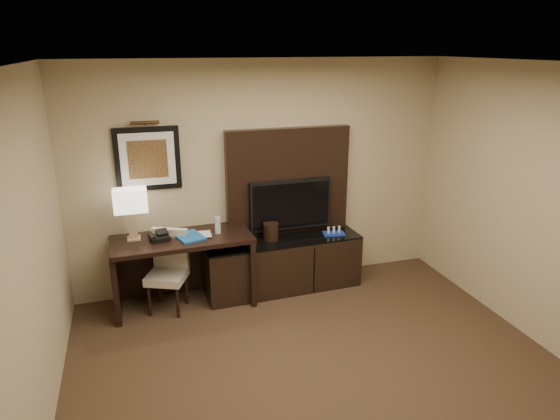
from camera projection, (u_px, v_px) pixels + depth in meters
name	position (u px, v px, depth m)	size (l,w,h in m)	color
floor	(343.00, 410.00, 4.08)	(4.50, 5.00, 0.01)	#372518
ceiling	(360.00, 67.00, 3.22)	(4.50, 5.00, 0.01)	silver
wall_back	(262.00, 176.00, 5.92)	(4.50, 0.01, 2.70)	tan
wall_left	(11.00, 303.00, 3.02)	(0.01, 5.00, 2.70)	tan
desk	(184.00, 271.00, 5.61)	(1.53, 0.66, 0.82)	black
credenza	(283.00, 264.00, 6.01)	(1.87, 0.52, 0.64)	black
tv_wall_panel	(288.00, 182.00, 5.97)	(1.50, 0.12, 1.30)	black
tv	(290.00, 204.00, 5.96)	(1.00, 0.08, 0.60)	black
artwork	(148.00, 159.00, 5.44)	(0.70, 0.04, 0.70)	black
picture_light	(145.00, 123.00, 5.28)	(0.04, 0.04, 0.30)	#402D14
desk_chair	(167.00, 276.00, 5.49)	(0.40, 0.46, 0.83)	beige
table_lamp	(132.00, 215.00, 5.34)	(0.35, 0.20, 0.57)	tan
desk_phone	(159.00, 236.00, 5.39)	(0.20, 0.18, 0.10)	black
blue_folder	(189.00, 236.00, 5.48)	(0.26, 0.35, 0.02)	#18559E
book	(197.00, 227.00, 5.49)	(0.15, 0.02, 0.21)	tan
water_bottle	(218.00, 225.00, 5.58)	(0.06, 0.06, 0.19)	silver
ice_bucket	(271.00, 231.00, 5.87)	(0.18, 0.18, 0.20)	black
minibar_tray	(334.00, 231.00, 6.05)	(0.25, 0.15, 0.09)	#18339F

